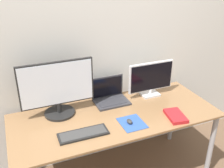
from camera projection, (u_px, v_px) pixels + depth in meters
The scene contains 9 objects.
wall_back at pixel (97, 40), 2.35m from camera, with size 7.00×0.05×2.50m.
desk at pixel (116, 123), 2.26m from camera, with size 1.76×0.73×0.71m.
monitor_left at pixel (57, 89), 2.14m from camera, with size 0.61×0.26×0.47m.
monitor_right at pixel (151, 79), 2.48m from camera, with size 0.45×0.12×0.34m.
laptop at pixel (110, 96), 2.42m from camera, with size 0.31×0.22×0.22m.
keyboard at pixel (83, 134), 1.97m from camera, with size 0.38×0.14×0.02m.
mousepad at pixel (132, 123), 2.11m from camera, with size 0.19×0.22×0.00m.
mouse at pixel (129, 121), 2.10m from camera, with size 0.04×0.06×0.03m.
book at pixel (176, 116), 2.19m from camera, with size 0.17×0.24×0.03m.
Camera 1 is at (-0.76, -1.38, 1.90)m, focal length 42.00 mm.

